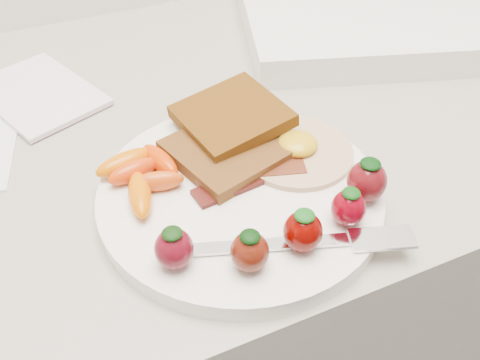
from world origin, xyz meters
name	(u,v)px	position (x,y,z in m)	size (l,w,h in m)	color
counter	(218,322)	(0.00, 1.70, 0.45)	(2.00, 0.60, 0.90)	gray
plate	(240,195)	(-0.03, 1.54, 0.91)	(0.27, 0.27, 0.02)	white
toast_lower	(227,151)	(-0.02, 1.59, 0.93)	(0.10, 0.10, 0.01)	#462E0C
toast_upper	(232,116)	(0.00, 1.62, 0.94)	(0.10, 0.10, 0.01)	#402608
fried_egg	(297,149)	(0.04, 1.56, 0.92)	(0.12, 0.12, 0.02)	beige
bacon_strips	(246,172)	(-0.02, 1.55, 0.92)	(0.12, 0.07, 0.01)	black
baby_carrots	(142,174)	(-0.11, 1.59, 0.93)	(0.08, 0.10, 0.02)	#CD3908
strawberries	(297,219)	(-0.01, 1.47, 0.94)	(0.22, 0.06, 0.04)	#560814
fork	(322,242)	(0.01, 1.45, 0.92)	(0.18, 0.08, 0.00)	silver
notepad	(38,94)	(-0.18, 1.81, 0.91)	(0.11, 0.16, 0.01)	white
appliance	(364,21)	(0.27, 1.79, 0.92)	(0.34, 0.27, 0.04)	white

